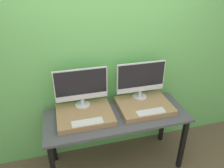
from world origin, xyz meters
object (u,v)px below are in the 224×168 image
object	(u,v)px
monitor_left	(81,86)
keyboard_left	(87,122)
monitor_right	(141,79)
keyboard_right	(151,112)

from	to	relation	value
monitor_left	keyboard_left	xyz separation A→B (m)	(-0.00, -0.34, -0.25)
monitor_left	monitor_right	world-z (taller)	same
monitor_left	monitor_right	distance (m)	0.72
monitor_right	keyboard_left	bearing A→B (deg)	-154.54
monitor_right	keyboard_right	size ratio (longest dim) A/B	1.83
monitor_left	keyboard_left	bearing A→B (deg)	-90.00
monitor_right	keyboard_right	bearing A→B (deg)	-90.00
monitor_left	keyboard_left	distance (m)	0.43
monitor_right	keyboard_right	distance (m)	0.43
monitor_left	keyboard_right	distance (m)	0.84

